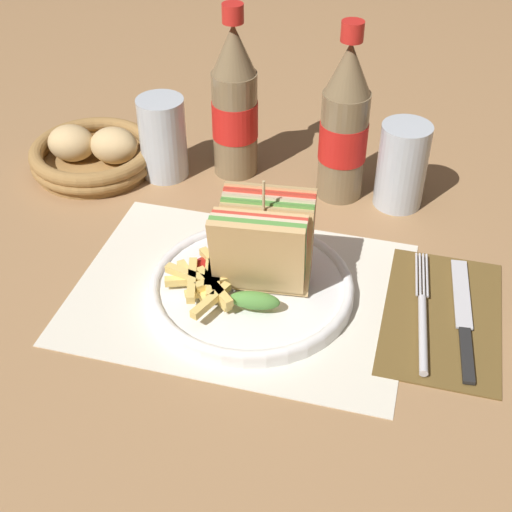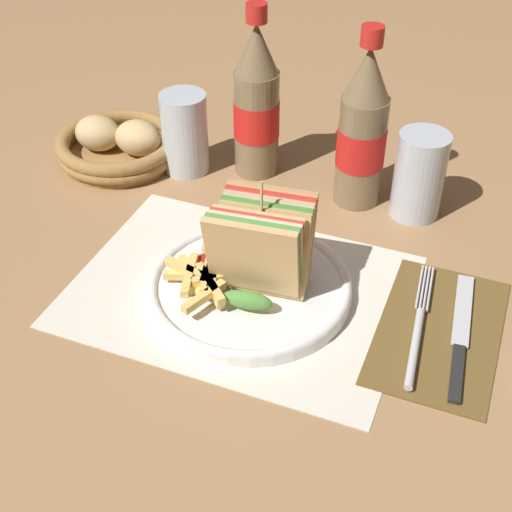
{
  "view_description": "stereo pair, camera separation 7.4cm",
  "coord_description": "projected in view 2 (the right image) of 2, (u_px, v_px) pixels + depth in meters",
  "views": [
    {
      "loc": [
        0.13,
        -0.56,
        0.54
      ],
      "look_at": [
        -0.03,
        0.04,
        0.04
      ],
      "focal_mm": 50.0,
      "sensor_mm": 36.0,
      "label": 1
    },
    {
      "loc": [
        0.2,
        -0.54,
        0.54
      ],
      "look_at": [
        -0.03,
        0.04,
        0.04
      ],
      "focal_mm": 50.0,
      "sensor_mm": 36.0,
      "label": 2
    }
  ],
  "objects": [
    {
      "name": "fork",
      "position": [
        417.0,
        333.0,
        0.75
      ],
      "size": [
        0.03,
        0.19,
        0.01
      ],
      "rotation": [
        0.0,
        0.0,
        0.09
      ],
      "color": "silver",
      "rests_on": "napkin"
    },
    {
      "name": "glass_far",
      "position": [
        185.0,
        138.0,
        0.99
      ],
      "size": [
        0.06,
        0.06,
        0.11
      ],
      "color": "silver",
      "rests_on": "ground_plane"
    },
    {
      "name": "fries_pile",
      "position": [
        203.0,
        278.0,
        0.79
      ],
      "size": [
        0.09,
        0.11,
        0.02
      ],
      "color": "#E5C166",
      "rests_on": "plate_main"
    },
    {
      "name": "bread_basket",
      "position": [
        118.0,
        145.0,
        1.03
      ],
      "size": [
        0.18,
        0.18,
        0.06
      ],
      "color": "olive",
      "rests_on": "ground_plane"
    },
    {
      "name": "placemat",
      "position": [
        240.0,
        290.0,
        0.81
      ],
      "size": [
        0.38,
        0.28,
        0.0
      ],
      "color": "silver",
      "rests_on": "ground_plane"
    },
    {
      "name": "coke_bottle_near",
      "position": [
        256.0,
        104.0,
        0.96
      ],
      "size": [
        0.06,
        0.06,
        0.24
      ],
      "color": "#7A6647",
      "rests_on": "ground_plane"
    },
    {
      "name": "napkin",
      "position": [
        439.0,
        331.0,
        0.76
      ],
      "size": [
        0.13,
        0.21,
        0.0
      ],
      "color": "brown",
      "rests_on": "ground_plane"
    },
    {
      "name": "plate_main",
      "position": [
        249.0,
        287.0,
        0.81
      ],
      "size": [
        0.23,
        0.23,
        0.02
      ],
      "color": "white",
      "rests_on": "ground_plane"
    },
    {
      "name": "glass_near",
      "position": [
        419.0,
        175.0,
        0.9
      ],
      "size": [
        0.06,
        0.06,
        0.11
      ],
      "color": "silver",
      "rests_on": "ground_plane"
    },
    {
      "name": "ketchup_blob",
      "position": [
        210.0,
        262.0,
        0.81
      ],
      "size": [
        0.04,
        0.03,
        0.01
      ],
      "color": "maroon",
      "rests_on": "plate_main"
    },
    {
      "name": "ground_plane",
      "position": [
        264.0,
        312.0,
        0.79
      ],
      "size": [
        4.0,
        4.0,
        0.0
      ],
      "primitive_type": "plane",
      "color": "#9E754C"
    },
    {
      "name": "knife",
      "position": [
        460.0,
        335.0,
        0.75
      ],
      "size": [
        0.03,
        0.19,
        0.0
      ],
      "rotation": [
        0.0,
        0.0,
        0.09
      ],
      "color": "black",
      "rests_on": "napkin"
    },
    {
      "name": "club_sandwich",
      "position": [
        261.0,
        248.0,
        0.77
      ],
      "size": [
        0.11,
        0.11,
        0.13
      ],
      "color": "tan",
      "rests_on": "plate_main"
    },
    {
      "name": "coke_bottle_far",
      "position": [
        362.0,
        132.0,
        0.9
      ],
      "size": [
        0.06,
        0.06,
        0.24
      ],
      "color": "#7A6647",
      "rests_on": "ground_plane"
    }
  ]
}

